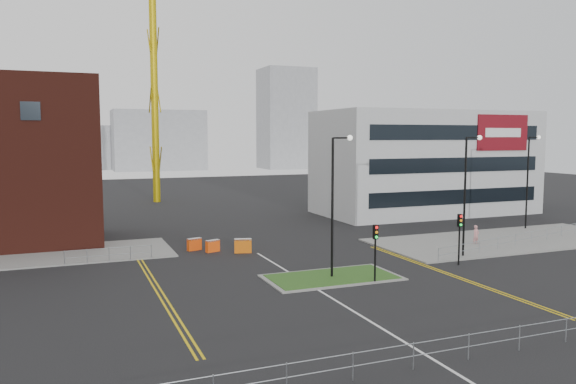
# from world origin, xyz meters

# --- Properties ---
(ground) EXTENTS (200.00, 200.00, 0.00)m
(ground) POSITION_xyz_m (0.00, 0.00, 0.00)
(ground) COLOR black
(ground) RESTS_ON ground
(pavement_right) EXTENTS (24.00, 10.00, 0.12)m
(pavement_right) POSITION_xyz_m (22.00, 14.00, 0.06)
(pavement_right) COLOR slate
(pavement_right) RESTS_ON ground
(island_kerb) EXTENTS (8.60, 4.60, 0.08)m
(island_kerb) POSITION_xyz_m (2.00, 8.00, 0.04)
(island_kerb) COLOR slate
(island_kerb) RESTS_ON ground
(grass_island) EXTENTS (8.00, 4.00, 0.12)m
(grass_island) POSITION_xyz_m (2.00, 8.00, 0.06)
(grass_island) COLOR #23501A
(grass_island) RESTS_ON ground
(office_block) EXTENTS (25.00, 12.20, 12.00)m
(office_block) POSITION_xyz_m (26.01, 31.97, 6.00)
(office_block) COLOR #AFB2B4
(office_block) RESTS_ON ground
(tower_crane) EXTENTS (51.59, 14.11, 39.98)m
(tower_crane) POSITION_xyz_m (3.48, 53.60, 27.51)
(tower_crane) COLOR #BC9E0B
(tower_crane) RESTS_ON ground
(streetlamp_island) EXTENTS (1.46, 0.36, 9.18)m
(streetlamp_island) POSITION_xyz_m (2.22, 8.00, 5.41)
(streetlamp_island) COLOR black
(streetlamp_island) RESTS_ON ground
(streetlamp_right_near) EXTENTS (1.46, 0.36, 9.18)m
(streetlamp_right_near) POSITION_xyz_m (14.22, 10.00, 5.41)
(streetlamp_right_near) COLOR black
(streetlamp_right_near) RESTS_ON ground
(streetlamp_right_far) EXTENTS (1.46, 0.36, 9.18)m
(streetlamp_right_far) POSITION_xyz_m (28.22, 18.00, 5.41)
(streetlamp_right_far) COLOR black
(streetlamp_right_far) RESTS_ON ground
(traffic_light_island) EXTENTS (0.28, 0.33, 3.65)m
(traffic_light_island) POSITION_xyz_m (4.00, 5.98, 2.57)
(traffic_light_island) COLOR black
(traffic_light_island) RESTS_ON ground
(traffic_light_right) EXTENTS (0.28, 0.33, 3.65)m
(traffic_light_right) POSITION_xyz_m (12.00, 7.98, 2.57)
(traffic_light_right) COLOR black
(traffic_light_right) RESTS_ON ground
(railing_front) EXTENTS (24.05, 0.05, 1.10)m
(railing_front) POSITION_xyz_m (0.00, -6.00, 0.78)
(railing_front) COLOR gray
(railing_front) RESTS_ON ground
(railing_left) EXTENTS (6.05, 0.05, 1.10)m
(railing_left) POSITION_xyz_m (-11.00, 18.00, 0.74)
(railing_left) COLOR gray
(railing_left) RESTS_ON ground
(railing_right) EXTENTS (19.05, 5.05, 1.10)m
(railing_right) POSITION_xyz_m (20.50, 11.50, 0.78)
(railing_right) COLOR gray
(railing_right) RESTS_ON ground
(centre_line) EXTENTS (0.15, 30.00, 0.01)m
(centre_line) POSITION_xyz_m (0.00, 2.00, 0.01)
(centre_line) COLOR silver
(centre_line) RESTS_ON ground
(yellow_left_a) EXTENTS (0.12, 24.00, 0.01)m
(yellow_left_a) POSITION_xyz_m (-9.00, 10.00, 0.01)
(yellow_left_a) COLOR gold
(yellow_left_a) RESTS_ON ground
(yellow_left_b) EXTENTS (0.12, 24.00, 0.01)m
(yellow_left_b) POSITION_xyz_m (-8.70, 10.00, 0.01)
(yellow_left_b) COLOR gold
(yellow_left_b) RESTS_ON ground
(yellow_right_a) EXTENTS (0.12, 20.00, 0.01)m
(yellow_right_a) POSITION_xyz_m (9.50, 6.00, 0.01)
(yellow_right_a) COLOR gold
(yellow_right_a) RESTS_ON ground
(yellow_right_b) EXTENTS (0.12, 20.00, 0.01)m
(yellow_right_b) POSITION_xyz_m (9.80, 6.00, 0.01)
(yellow_right_b) COLOR gold
(yellow_right_b) RESTS_ON ground
(skyline_b) EXTENTS (24.00, 12.00, 16.00)m
(skyline_b) POSITION_xyz_m (10.00, 130.00, 8.00)
(skyline_b) COLOR gray
(skyline_b) RESTS_ON ground
(skyline_c) EXTENTS (14.00, 12.00, 28.00)m
(skyline_c) POSITION_xyz_m (45.00, 125.00, 14.00)
(skyline_c) COLOR gray
(skyline_c) RESTS_ON ground
(skyline_d) EXTENTS (30.00, 12.00, 12.00)m
(skyline_d) POSITION_xyz_m (-8.00, 140.00, 6.00)
(skyline_d) COLOR gray
(skyline_d) RESTS_ON ground
(pedestrian) EXTENTS (0.66, 0.47, 1.67)m
(pedestrian) POSITION_xyz_m (18.13, 13.47, 0.83)
(pedestrian) COLOR tan
(pedestrian) RESTS_ON ground
(barrier_left) EXTENTS (1.22, 0.73, 0.98)m
(barrier_left) POSITION_xyz_m (-4.33, 20.02, 0.53)
(barrier_left) COLOR #E7470C
(barrier_left) RESTS_ON ground
(barrier_mid) EXTENTS (1.19, 0.72, 0.95)m
(barrier_mid) POSITION_xyz_m (-3.12, 18.88, 0.52)
(barrier_mid) COLOR #FF4F0E
(barrier_mid) RESTS_ON ground
(barrier_right) EXTENTS (1.39, 0.76, 1.12)m
(barrier_right) POSITION_xyz_m (-1.00, 17.66, 0.61)
(barrier_right) COLOR #DB600C
(barrier_right) RESTS_ON ground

